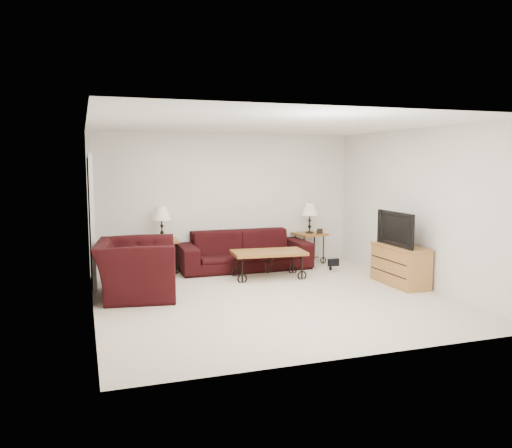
# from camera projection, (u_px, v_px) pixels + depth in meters

# --- Properties ---
(ground) EXTENTS (5.00, 5.00, 0.00)m
(ground) POSITION_uv_depth(u_px,v_px,m) (271.00, 297.00, 7.59)
(ground) COLOR beige
(ground) RESTS_ON ground
(wall_back) EXTENTS (5.00, 0.02, 2.50)m
(wall_back) POSITION_uv_depth(u_px,v_px,m) (226.00, 200.00, 9.79)
(wall_back) COLOR white
(wall_back) RESTS_ON ground
(wall_front) EXTENTS (5.00, 0.02, 2.50)m
(wall_front) POSITION_uv_depth(u_px,v_px,m) (360.00, 235.00, 5.09)
(wall_front) COLOR white
(wall_front) RESTS_ON ground
(wall_left) EXTENTS (0.02, 5.00, 2.50)m
(wall_left) POSITION_uv_depth(u_px,v_px,m) (90.00, 218.00, 6.65)
(wall_left) COLOR white
(wall_left) RESTS_ON ground
(wall_right) EXTENTS (0.02, 5.00, 2.50)m
(wall_right) POSITION_uv_depth(u_px,v_px,m) (418.00, 207.00, 8.24)
(wall_right) COLOR white
(wall_right) RESTS_ON ground
(ceiling) EXTENTS (5.00, 5.00, 0.00)m
(ceiling) POSITION_uv_depth(u_px,v_px,m) (272.00, 124.00, 7.29)
(ceiling) COLOR white
(ceiling) RESTS_ON wall_back
(doorway) EXTENTS (0.08, 0.94, 2.04)m
(doorway) POSITION_uv_depth(u_px,v_px,m) (91.00, 222.00, 8.23)
(doorway) COLOR black
(doorway) RESTS_ON ground
(sofa) EXTENTS (2.42, 0.95, 0.71)m
(sofa) POSITION_uv_depth(u_px,v_px,m) (244.00, 250.00, 9.52)
(sofa) COLOR black
(sofa) RESTS_ON ground
(side_table_left) EXTENTS (0.57, 0.57, 0.60)m
(side_table_left) POSITION_uv_depth(u_px,v_px,m) (162.00, 256.00, 9.22)
(side_table_left) COLOR #9B6327
(side_table_left) RESTS_ON ground
(side_table_right) EXTENTS (0.62, 0.62, 0.59)m
(side_table_right) POSITION_uv_depth(u_px,v_px,m) (309.00, 248.00, 10.14)
(side_table_right) COLOR #9B6327
(side_table_right) RESTS_ON ground
(lamp_left) EXTENTS (0.35, 0.35, 0.60)m
(lamp_left) POSITION_uv_depth(u_px,v_px,m) (162.00, 223.00, 9.15)
(lamp_left) COLOR black
(lamp_left) RESTS_ON side_table_left
(lamp_right) EXTENTS (0.39, 0.39, 0.59)m
(lamp_right) POSITION_uv_depth(u_px,v_px,m) (310.00, 218.00, 10.07)
(lamp_right) COLOR black
(lamp_right) RESTS_ON side_table_right
(photo_frame_left) EXTENTS (0.12, 0.03, 0.10)m
(photo_frame_left) POSITION_uv_depth(u_px,v_px,m) (155.00, 239.00, 8.99)
(photo_frame_left) COLOR black
(photo_frame_left) RESTS_ON side_table_left
(photo_frame_right) EXTENTS (0.12, 0.02, 0.10)m
(photo_frame_right) POSITION_uv_depth(u_px,v_px,m) (320.00, 231.00, 10.00)
(photo_frame_right) COLOR black
(photo_frame_right) RESTS_ON side_table_right
(coffee_table) EXTENTS (1.28, 0.77, 0.46)m
(coffee_table) POSITION_uv_depth(u_px,v_px,m) (269.00, 264.00, 8.82)
(coffee_table) COLOR #9B6327
(coffee_table) RESTS_ON ground
(armchair) EXTENTS (1.30, 1.43, 0.83)m
(armchair) POSITION_uv_depth(u_px,v_px,m) (136.00, 269.00, 7.56)
(armchair) COLOR black
(armchair) RESTS_ON ground
(throw_pillow) EXTENTS (0.15, 0.39, 0.38)m
(throw_pillow) POSITION_uv_depth(u_px,v_px,m) (147.00, 262.00, 7.55)
(throw_pillow) COLOR #D4531B
(throw_pillow) RESTS_ON armchair
(tv_stand) EXTENTS (0.44, 1.07, 0.64)m
(tv_stand) POSITION_uv_depth(u_px,v_px,m) (400.00, 265.00, 8.30)
(tv_stand) COLOR #BF8F47
(tv_stand) RESTS_ON ground
(television) EXTENTS (0.13, 0.95, 0.55)m
(television) POSITION_uv_depth(u_px,v_px,m) (400.00, 229.00, 8.22)
(television) COLOR black
(television) RESTS_ON tv_stand
(backpack) EXTENTS (0.34, 0.27, 0.41)m
(backpack) POSITION_uv_depth(u_px,v_px,m) (331.00, 259.00, 9.41)
(backpack) COLOR black
(backpack) RESTS_ON ground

